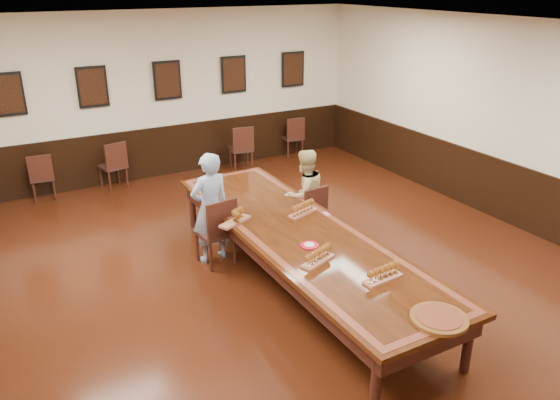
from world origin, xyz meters
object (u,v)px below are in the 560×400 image
chair_man (215,230)px  carved_platter (439,318)px  spare_chair_b (112,165)px  chair_woman (308,212)px  person_man (210,208)px  spare_chair_a (42,176)px  spare_chair_d (292,136)px  spare_chair_c (241,147)px  conference_table (299,241)px  person_woman (305,195)px

chair_man → carved_platter: 3.48m
spare_chair_b → chair_woman: bearing=105.1°
spare_chair_b → carved_platter: bearing=87.4°
person_man → spare_chair_a: bearing=-71.7°
spare_chair_b → spare_chair_d: (3.99, 0.09, -0.01)m
spare_chair_a → spare_chair_c: size_ratio=0.92×
spare_chair_b → conference_table: size_ratio=0.18×
person_man → spare_chair_b: bearing=-89.3°
spare_chair_a → person_man: bearing=121.5°
chair_man → spare_chair_a: (-1.78, 3.73, -0.06)m
spare_chair_c → carved_platter: size_ratio=1.64×
spare_chair_a → spare_chair_d: 5.23m
carved_platter → spare_chair_a: bearing=110.4°
spare_chair_a → person_woman: bearing=137.4°
spare_chair_a → spare_chair_c: (3.83, -0.25, 0.04)m
chair_man → person_woman: bearing=175.3°
chair_man → chair_woman: (1.51, -0.02, -0.05)m
chair_man → spare_chair_d: bearing=-140.1°
person_woman → conference_table: (-0.78, -1.14, -0.09)m
spare_chair_b → spare_chair_c: bearing=161.9°
chair_man → person_man: 0.31m
chair_woman → person_man: person_man is taller
spare_chair_c → person_man: size_ratio=0.59×
chair_woman → spare_chair_d: same height
spare_chair_c → carved_platter: 6.95m
person_man → person_woman: bearing=171.3°
spare_chair_b → spare_chair_c: size_ratio=0.98×
person_man → carved_platter: bearing=96.6°
chair_woman → spare_chair_d: size_ratio=1.00×
spare_chair_b → conference_table: 4.90m
spare_chair_c → spare_chair_d: spare_chair_c is taller
spare_chair_b → person_man: person_man is taller
spare_chair_b → conference_table: (1.26, -4.73, 0.15)m
chair_woman → spare_chair_c: bearing=-104.3°
chair_man → conference_table: chair_man is taller
spare_chair_a → carved_platter: size_ratio=1.51×
spare_chair_d → carved_platter: bearing=77.8°
spare_chair_b → person_woman: 4.14m
chair_woman → conference_table: bearing=47.4°
person_man → person_woman: person_man is taller
carved_platter → person_woman: bearing=79.5°
person_woman → spare_chair_c: bearing=-104.7°
conference_table → carved_platter: 2.31m
spare_chair_b → person_woman: size_ratio=0.65×
spare_chair_c → person_woman: (-0.55, -3.41, 0.23)m
spare_chair_a → spare_chair_d: bearing=-174.1°
spare_chair_d → carved_platter: 7.59m
chair_man → spare_chair_c: (2.05, 3.48, -0.03)m
spare_chair_a → spare_chair_c: 3.84m
spare_chair_c → person_man: (-2.06, -3.38, 0.32)m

